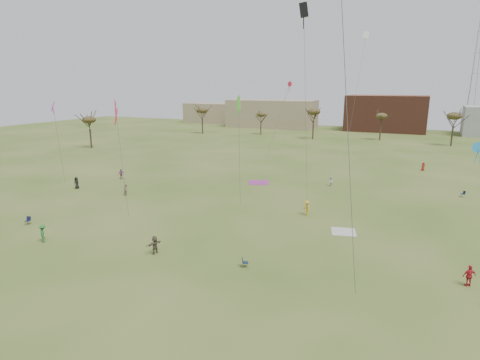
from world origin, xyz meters
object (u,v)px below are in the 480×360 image
at_px(camp_chair_center, 245,264).
at_px(radio_tower, 474,73).
at_px(spectator_fore_a, 469,276).
at_px(camp_chair_left, 28,222).
at_px(camp_chair_right, 463,195).
at_px(flyer_near_center, 43,233).

xyz_separation_m(camp_chair_center, radio_tower, (25.56, 121.45, 18.95)).
bearing_deg(spectator_fore_a, camp_chair_left, -20.47).
relative_size(camp_chair_left, camp_chair_right, 1.00).
distance_m(camp_chair_left, camp_chair_center, 26.87).
bearing_deg(camp_chair_left, spectator_fore_a, -11.14).
bearing_deg(camp_chair_center, flyer_near_center, 73.29).
relative_size(flyer_near_center, spectator_fore_a, 1.03).
bearing_deg(radio_tower, flyer_near_center, -110.36).
bearing_deg(camp_chair_right, flyer_near_center, -79.19).
distance_m(flyer_near_center, radio_tower, 134.44).
height_order(camp_chair_center, camp_chair_right, same).
xyz_separation_m(flyer_near_center, camp_chair_center, (20.77, 3.42, -0.65)).
distance_m(flyer_near_center, camp_chair_left, 6.76).
xyz_separation_m(flyer_near_center, radio_tower, (46.33, 124.87, 18.30)).
xyz_separation_m(spectator_fore_a, camp_chair_left, (-44.17, -4.92, -0.62)).
xyz_separation_m(flyer_near_center, camp_chair_left, (-6.09, 2.86, -0.65)).
bearing_deg(radio_tower, camp_chair_left, -113.25).
distance_m(camp_chair_left, radio_tower, 134.14).
distance_m(spectator_fore_a, radio_tower, 118.80).
height_order(camp_chair_left, radio_tower, radio_tower).
bearing_deg(radio_tower, camp_chair_center, -101.88).
relative_size(camp_chair_left, camp_chair_center, 1.00).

